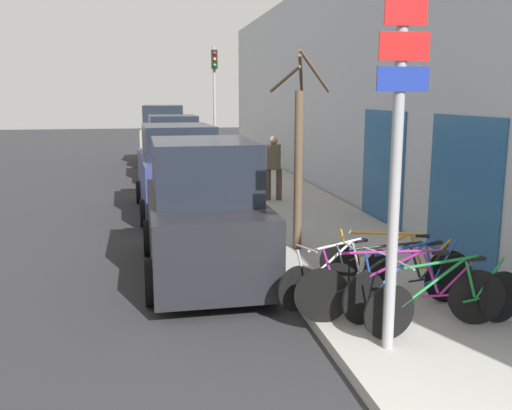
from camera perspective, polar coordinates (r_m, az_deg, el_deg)
name	(u,v)px	position (r m, az deg, el deg)	size (l,w,h in m)	color
ground_plane	(191,218)	(14.14, -6.50, -1.33)	(80.00, 80.00, 0.00)	#28282B
sidewalk_curb	(270,193)	(17.22, 1.41, 1.19)	(3.20, 32.00, 0.15)	#9E9B93
building_facade	(329,87)	(17.35, 7.30, 11.64)	(0.23, 32.00, 6.50)	#B2B7C1
signpost	(396,160)	(6.30, 13.87, 4.35)	(0.57, 0.14, 3.96)	#939399
bicycle_0	(447,300)	(7.38, 18.57, -8.98)	(2.26, 0.47, 0.92)	black
bicycle_1	(399,292)	(7.43, 14.13, -8.41)	(2.57, 0.70, 0.97)	black
bicycle_2	(411,283)	(7.85, 15.27, -7.53)	(2.19, 0.83, 0.94)	black
bicycle_3	(393,279)	(8.02, 13.50, -7.18)	(2.24, 0.44, 0.89)	black
bicycle_4	(340,275)	(8.08, 8.37, -6.96)	(1.96, 0.83, 0.86)	black
bicycle_5	(393,262)	(8.83, 13.56, -5.61)	(2.00, 1.03, 0.85)	black
parked_car_0	(203,215)	(9.51, -5.30, -0.99)	(2.01, 4.30, 2.28)	black
parked_car_1	(178,173)	(14.74, -7.82, 3.22)	(2.22, 4.87, 2.26)	navy
parked_car_2	(173,151)	(20.54, -8.28, 5.39)	(2.07, 4.44, 2.30)	#51565B
parked_car_3	(164,137)	(25.80, -9.20, 6.71)	(2.25, 4.71, 2.56)	gray
pedestrian_near	(274,163)	(15.56, 1.78, 4.20)	(0.46, 0.39, 1.76)	#4C3D2D
street_tree	(299,156)	(10.51, 4.31, 4.87)	(1.24, 1.07, 3.64)	brown
traffic_light	(215,94)	(20.35, -4.16, 11.03)	(0.20, 0.30, 4.50)	#939399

